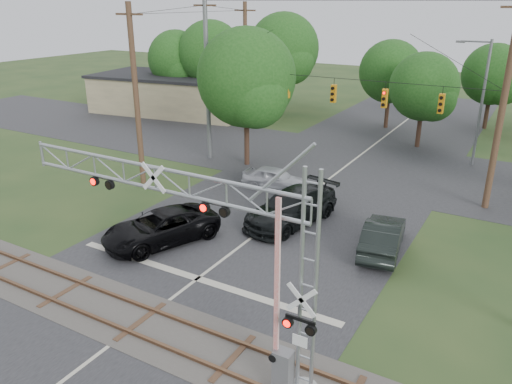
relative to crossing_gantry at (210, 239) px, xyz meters
The scene contains 14 objects.
ground 5.88m from the crossing_gantry, 154.87° to the right, with size 160.00×160.00×0.00m, color #27411E.
road_main 10.08m from the crossing_gantry, 112.69° to the left, with size 14.00×90.00×0.02m, color #272629.
road_cross 23.06m from the crossing_gantry, 98.89° to the left, with size 90.00×12.00×0.02m, color #272629.
railroad_track 5.63m from the crossing_gantry, behind, with size 90.00×3.20×0.17m.
crossing_gantry is the anchor object (origin of this frame).
traffic_signal_span 18.58m from the crossing_gantry, 97.94° to the left, with size 19.34×0.36×11.50m.
pickup_black 9.85m from the crossing_gantry, 140.66° to the left, with size 2.61×5.67×1.58m, color black.
car_dark 11.86m from the crossing_gantry, 103.43° to the left, with size 2.45×6.03×1.75m, color black.
sedan_silver 16.55m from the crossing_gantry, 110.98° to the left, with size 1.64×4.08×1.39m, color #B2B4BB.
suv_dark 11.14m from the crossing_gantry, 76.36° to the left, with size 1.65×4.73×1.56m, color black.
commercial_building 39.78m from the crossing_gantry, 130.40° to the left, with size 17.56×10.66×3.86m.
streetlight 26.65m from the crossing_gantry, 81.33° to the left, with size 2.31×0.24×8.65m.
utility_poles 21.18m from the crossing_gantry, 91.13° to the left, with size 25.84×28.11×13.05m.
treeline 30.26m from the crossing_gantry, 97.54° to the left, with size 55.52×26.18×10.05m.
Camera 1 is at (11.30, -9.14, 11.00)m, focal length 35.00 mm.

